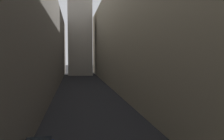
{
  "coord_description": "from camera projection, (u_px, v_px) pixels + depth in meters",
  "views": [
    {
      "loc": [
        -2.08,
        8.52,
        6.84
      ],
      "look_at": [
        0.0,
        21.42,
        6.03
      ],
      "focal_mm": 37.61,
      "sensor_mm": 36.0,
      "label": 1
    }
  ],
  "objects": [
    {
      "name": "ground_plane",
      "position": [
        87.0,
        96.0,
        39.65
      ],
      "size": [
        264.0,
        264.0,
        0.0
      ],
      "primitive_type": "plane",
      "color": "black"
    },
    {
      "name": "building_block_left",
      "position": [
        7.0,
        39.0,
        38.95
      ],
      "size": [
        15.26,
        108.0,
        19.06
      ],
      "primitive_type": "cube",
      "color": "#60594F",
      "rests_on": "ground"
    },
    {
      "name": "building_block_right",
      "position": [
        153.0,
        33.0,
        42.9
      ],
      "size": [
        13.47,
        108.0,
        22.07
      ],
      "primitive_type": "cube",
      "color": "gray",
      "rests_on": "ground"
    }
  ]
}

